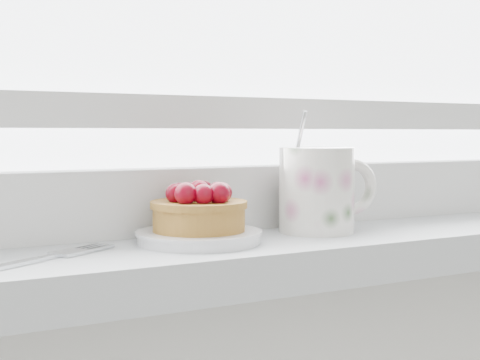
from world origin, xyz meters
TOP-DOWN VIEW (x-y plane):
  - saucer at (-0.01, 1.89)m, footprint 0.12×0.12m
  - raspberry_tart at (-0.01, 1.89)m, footprint 0.09×0.09m
  - floral_mug at (0.14, 1.90)m, footprint 0.12×0.09m
  - fork at (-0.18, 1.86)m, footprint 0.18×0.12m

SIDE VIEW (x-z plane):
  - fork at x=-0.18m, z-range 0.94..0.94m
  - saucer at x=-0.01m, z-range 0.94..0.95m
  - raspberry_tart at x=-0.01m, z-range 0.95..1.00m
  - floral_mug at x=0.14m, z-range 0.92..1.05m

